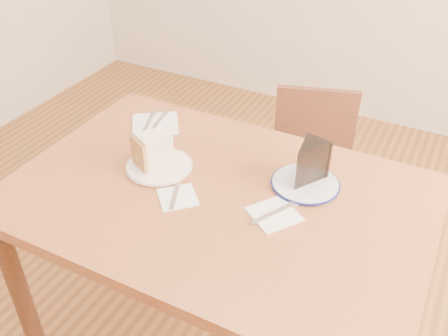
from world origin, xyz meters
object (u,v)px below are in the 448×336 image
plate_cream (159,166)px  chocolate_cake (306,165)px  plate_navy (305,184)px  carrot_cake (157,148)px  chair_far (309,178)px  table (217,219)px

plate_cream → chocolate_cake: chocolate_cake is taller
plate_navy → chocolate_cake: size_ratio=1.71×
plate_navy → plate_cream: bearing=-164.0°
plate_cream → carrot_cake: size_ratio=1.73×
plate_navy → carrot_cake: carrot_cake is taller
chocolate_cake → carrot_cake: bearing=26.8°
chair_far → chocolate_cake: chocolate_cake is taller
chair_far → chocolate_cake: 0.61m
table → plate_cream: 0.24m
table → plate_navy: 0.28m
plate_navy → chocolate_cake: bearing=135.1°
plate_cream → plate_navy: (0.43, 0.12, 0.00)m
carrot_cake → chocolate_cake: 0.45m
table → chair_far: bearing=81.2°
plate_navy → chocolate_cake: (-0.00, 0.00, 0.06)m
plate_cream → carrot_cake: carrot_cake is taller
plate_cream → plate_navy: size_ratio=1.02×
carrot_cake → chocolate_cake: size_ratio=1.01×
chocolate_cake → plate_navy: bearing=147.9°
plate_navy → carrot_cake: (-0.44, -0.11, 0.05)m
chair_far → plate_cream: size_ratio=3.92×
chocolate_cake → table: bearing=49.4°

